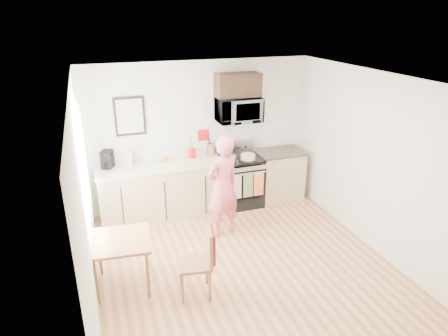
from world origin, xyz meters
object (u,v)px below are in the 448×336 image
object	(u,v)px
microwave	(238,110)
cake	(248,157)
range	(240,182)
chair	(205,252)
dining_table	(121,245)
person	(223,186)

from	to	relation	value
microwave	cake	world-z (taller)	microwave
cake	range	bearing A→B (deg)	113.38
range	microwave	distance (m)	1.33
chair	dining_table	bearing A→B (deg)	162.76
microwave	person	world-z (taller)	microwave
dining_table	cake	distance (m)	2.85
range	cake	xyz separation A→B (m)	(0.08, -0.18, 0.54)
person	cake	world-z (taller)	person
range	dining_table	world-z (taller)	range
range	dining_table	size ratio (longest dim) A/B	1.57
range	microwave	bearing A→B (deg)	90.06
dining_table	cake	world-z (taller)	cake
range	chair	xyz separation A→B (m)	(-1.32, -2.23, 0.17)
microwave	dining_table	xyz separation A→B (m)	(-2.28, -1.84, -1.15)
person	cake	bearing A→B (deg)	-156.54
cake	chair	bearing A→B (deg)	-124.31
dining_table	range	bearing A→B (deg)	37.27
microwave	cake	size ratio (longest dim) A/B	2.47
chair	cake	distance (m)	2.50
dining_table	chair	xyz separation A→B (m)	(0.96, -0.49, -0.01)
person	dining_table	size ratio (longest dim) A/B	2.22
range	chair	distance (m)	2.59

